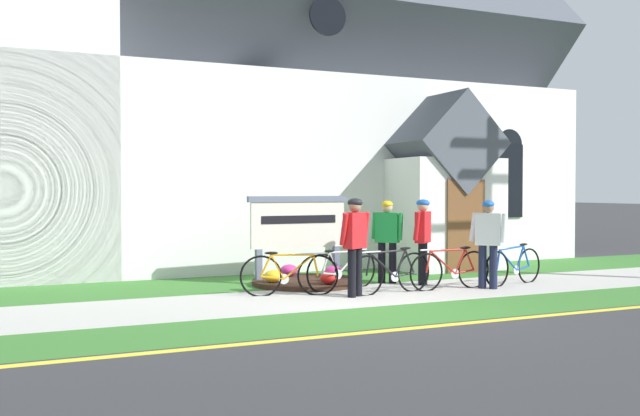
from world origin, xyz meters
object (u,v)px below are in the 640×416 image
church_sign (298,225)px  bicycle_orange (391,272)px  cyclist_in_red_jersey (488,237)px  cyclist_in_orange_jersey (355,239)px  cyclist_in_blue_jersey (387,235)px  bicycle_green (514,266)px  roadside_conifer (495,122)px  cyclist_in_white_jersey (423,235)px  bicycle_yellow (342,270)px  bicycle_blue (289,274)px  bicycle_silver (451,269)px

church_sign → bicycle_orange: bearing=-67.3°
church_sign → cyclist_in_red_jersey: 3.75m
cyclist_in_orange_jersey → cyclist_in_blue_jersey: cyclist_in_orange_jersey is taller
bicycle_green → roadside_conifer: bearing=54.4°
bicycle_green → cyclist_in_blue_jersey: (-2.15, 1.21, 0.59)m
bicycle_orange → cyclist_in_orange_jersey: bearing=-172.6°
cyclist_in_blue_jersey → roadside_conifer: 9.48m
church_sign → cyclist_in_blue_jersey: 1.81m
cyclist_in_white_jersey → bicycle_yellow: bearing=177.3°
bicycle_yellow → cyclist_in_white_jersey: (1.73, -0.08, 0.61)m
bicycle_green → bicycle_orange: bearing=-179.6°
cyclist_in_blue_jersey → cyclist_in_white_jersey: bearing=-43.7°
cyclist_in_orange_jersey → roadside_conifer: roadside_conifer is taller
church_sign → bicycle_blue: 2.03m
bicycle_green → bicycle_silver: bearing=-179.2°
bicycle_silver → cyclist_in_orange_jersey: 2.17m
cyclist_in_orange_jersey → bicycle_yellow: bearing=78.1°
bicycle_yellow → roadside_conifer: bearing=36.2°
cyclist_in_red_jersey → cyclist_in_blue_jersey: (-1.33, 1.48, -0.01)m
cyclist_in_red_jersey → church_sign: bearing=139.9°
church_sign → bicycle_silver: bearing=-44.7°
bicycle_silver → bicycle_blue: bearing=170.6°
bicycle_green → cyclist_in_orange_jersey: 3.62m
bicycle_silver → roadside_conifer: roadside_conifer is taller
bicycle_orange → bicycle_blue: (-1.77, 0.50, -0.00)m
cyclist_in_red_jersey → roadside_conifer: bearing=51.2°
cyclist_in_red_jersey → cyclist_in_blue_jersey: 1.99m
bicycle_blue → cyclist_in_white_jersey: 2.98m
cyclist_in_blue_jersey → roadside_conifer: bearing=38.6°
bicycle_yellow → bicycle_green: bearing=-13.4°
church_sign → roadside_conifer: 10.15m
bicycle_blue → bicycle_green: bearing=-6.1°
cyclist_in_white_jersey → cyclist_in_red_jersey: bearing=-50.3°
bicycle_orange → cyclist_in_blue_jersey: size_ratio=1.08×
bicycle_orange → bicycle_blue: bicycle_orange is taller
bicycle_silver → bicycle_yellow: bearing=156.3°
cyclist_in_orange_jersey → cyclist_in_white_jersey: (1.92, 0.84, -0.03)m
bicycle_green → bicycle_blue: bearing=173.9°
bicycle_blue → cyclist_in_white_jersey: (2.91, 0.23, 0.61)m
cyclist_in_white_jersey → cyclist_in_blue_jersey: cyclist_in_white_jersey is taller
bicycle_orange → bicycle_green: (2.78, 0.02, -0.01)m
cyclist_in_orange_jersey → cyclist_in_red_jersey: bearing=-3.0°
bicycle_green → cyclist_in_white_jersey: size_ratio=1.01×
bicycle_silver → cyclist_in_orange_jersey: bearing=-177.2°
bicycle_silver → bicycle_orange: (-1.29, 0.00, 0.01)m
bicycle_yellow → cyclist_in_white_jersey: 1.83m
bicycle_blue → cyclist_in_orange_jersey: cyclist_in_orange_jersey is taller
bicycle_silver → cyclist_in_orange_jersey: (-2.07, -0.10, 0.64)m
cyclist_in_orange_jersey → roadside_conifer: bearing=39.5°
bicycle_yellow → bicycle_orange: bearing=-54.6°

